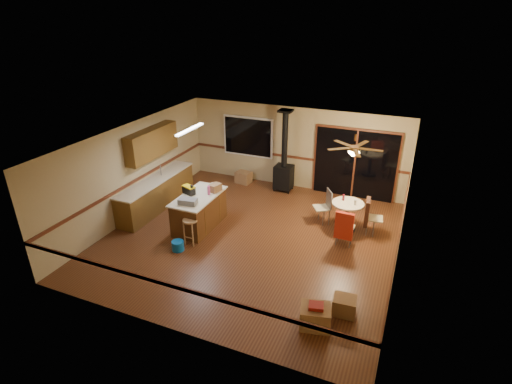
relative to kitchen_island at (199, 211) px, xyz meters
The scene contains 35 objects.
floor 1.57m from the kitchen_island, ahead, with size 7.00×7.00×0.00m, color #532C17.
ceiling 2.62m from the kitchen_island, ahead, with size 7.00×7.00×0.00m, color silver.
wall_back 3.90m from the kitchen_island, 66.80° to the left, with size 7.00×7.00×0.00m, color tan.
wall_front 3.90m from the kitchen_island, 66.80° to the right, with size 7.00×7.00×0.00m, color tan.
wall_left 2.17m from the kitchen_island, behind, with size 7.00×7.00×0.00m, color tan.
wall_right 5.07m from the kitchen_island, ahead, with size 7.00×7.00×0.00m, color tan.
chair_rail 1.60m from the kitchen_island, ahead, with size 7.00×7.00×0.08m, color #582716, non-canonical shape.
window 3.61m from the kitchen_island, 91.66° to the left, with size 1.72×0.10×1.32m, color black.
sliding_door 4.88m from the kitchen_island, 45.42° to the left, with size 2.52×0.10×2.10m, color black.
lower_cabinets 1.77m from the kitchen_island, 163.61° to the left, with size 0.60×3.00×0.86m, color brown.
countertop 1.82m from the kitchen_island, 163.61° to the left, with size 0.64×3.04×0.04m, color beige.
upper_cabinets 2.43m from the kitchen_island, 159.02° to the left, with size 0.35×2.00×0.80m, color brown.
kitchen_island is the anchor object (origin of this frame).
wood_stove 3.33m from the kitchen_island, 66.91° to the left, with size 0.55×0.50×2.52m.
ceiling_fan 4.26m from the kitchen_island, 20.23° to the left, with size 0.24×0.24×0.55m.
fluorescent_strip 2.15m from the kitchen_island, 135.00° to the left, with size 0.10×1.20×0.04m, color white.
toolbox_grey 0.72m from the kitchen_island, 90.03° to the right, with size 0.45×0.25×0.14m, color slate.
toolbox_black 0.61m from the kitchen_island, behind, with size 0.34×0.18×0.19m, color black.
toolbox_yellow_lid 0.71m from the kitchen_island, behind, with size 0.36×0.19×0.03m, color gold.
box_on_island 0.75m from the kitchen_island, 57.85° to the left, with size 0.22×0.30×0.20m, color brown.
bottle_dark 0.61m from the kitchen_island, behind, with size 0.08×0.08×0.27m, color black.
bottle_pink 0.63m from the kitchen_island, 40.12° to the left, with size 0.08×0.08×0.24m, color #D84C8C.
bottle_white 0.75m from the kitchen_island, 70.41° to the left, with size 0.07×0.07×0.20m, color white.
bar_stool 0.86m from the kitchen_island, 74.43° to the right, with size 0.36×0.36×0.66m, color tan.
blue_bucket 1.27m from the kitchen_island, 85.67° to the right, with size 0.29×0.29×0.25m, color blue.
dining_table 3.88m from the kitchen_island, 20.23° to the left, with size 0.82×0.82×0.78m.
glass_red 3.79m from the kitchen_island, 22.44° to the left, with size 0.06×0.06×0.17m, color #590C14.
glass_cream 4.05m from the kitchen_island, 18.67° to the left, with size 0.06×0.06×0.14m, color beige.
chair_left 3.38m from the kitchen_island, 26.31° to the left, with size 0.56×0.55×0.51m.
chair_near 3.76m from the kitchen_island, ahead, with size 0.44×0.47×0.70m.
chair_right 4.38m from the kitchen_island, 18.26° to the left, with size 0.50×0.46×0.70m.
box_under_window 3.11m from the kitchen_island, 92.23° to the left, with size 0.48×0.38×0.38m, color brown.
box_corner_a 4.50m from the kitchen_island, 32.23° to the right, with size 0.55×0.46×0.42m, color brown.
box_corner_b 4.63m from the kitchen_island, 23.74° to the right, with size 0.44×0.37×0.35m, color brown.
box_small_red 4.50m from the kitchen_island, 32.23° to the right, with size 0.27×0.22×0.07m, color maroon.
Camera 1 is at (3.48, -8.03, 5.37)m, focal length 28.00 mm.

